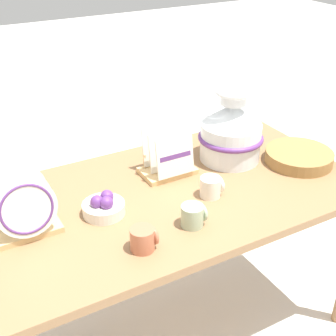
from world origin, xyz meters
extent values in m
plane|color=silver|center=(0.00, 0.00, 0.00)|extent=(14.00, 14.00, 0.00)
cube|color=olive|center=(0.00, 0.00, 0.73)|extent=(1.56, 0.84, 0.03)
cylinder|color=olive|center=(0.73, 0.37, 0.36)|extent=(0.06, 0.06, 0.71)
cylinder|color=silver|center=(0.38, 0.11, 0.83)|extent=(0.27, 0.27, 0.17)
cone|color=silver|center=(0.38, 0.11, 0.96)|extent=(0.27, 0.27, 0.09)
cylinder|color=silver|center=(0.38, 0.11, 1.04)|extent=(0.11, 0.11, 0.06)
torus|color=silver|center=(0.38, 0.11, 1.07)|extent=(0.17, 0.17, 0.02)
torus|color=#60337A|center=(0.38, 0.11, 0.85)|extent=(0.29, 0.29, 0.02)
cube|color=tan|center=(-0.56, 0.02, 0.76)|extent=(0.23, 0.15, 0.02)
cylinder|color=tan|center=(-0.48, 0.08, 0.80)|extent=(0.01, 0.01, 0.06)
cylinder|color=silver|center=(-0.56, -0.05, 0.88)|extent=(0.21, 0.04, 0.21)
torus|color=#5B3375|center=(-0.56, -0.05, 0.88)|extent=(0.18, 0.04, 0.18)
cylinder|color=silver|center=(-0.56, 0.02, 0.88)|extent=(0.21, 0.04, 0.21)
cylinder|color=silver|center=(-0.56, 0.08, 0.88)|extent=(0.21, 0.04, 0.21)
cube|color=tan|center=(0.07, 0.13, 0.76)|extent=(0.23, 0.15, 0.02)
cylinder|color=tan|center=(-0.01, 0.19, 0.80)|extent=(0.01, 0.01, 0.06)
cylinder|color=tan|center=(0.15, 0.19, 0.80)|extent=(0.01, 0.01, 0.06)
cube|color=silver|center=(0.07, 0.07, 0.86)|extent=(0.17, 0.03, 0.17)
cube|color=silver|center=(0.07, 0.13, 0.86)|extent=(0.17, 0.03, 0.17)
cube|color=silver|center=(0.07, 0.20, 0.86)|extent=(0.17, 0.03, 0.17)
cube|color=#5B3375|center=(0.07, 0.07, 0.86)|extent=(0.14, 0.01, 0.02)
cylinder|color=olive|center=(0.63, -0.06, 0.75)|extent=(0.30, 0.30, 0.01)
cylinder|color=olive|center=(0.63, -0.06, 0.76)|extent=(0.30, 0.30, 0.01)
cylinder|color=olive|center=(0.63, -0.06, 0.77)|extent=(0.30, 0.30, 0.01)
cylinder|color=olive|center=(0.63, -0.06, 0.78)|extent=(0.30, 0.30, 0.01)
cylinder|color=olive|center=(0.63, -0.06, 0.79)|extent=(0.30, 0.30, 0.01)
cylinder|color=olive|center=(0.63, -0.06, 0.80)|extent=(0.30, 0.30, 0.01)
cylinder|color=#B76647|center=(-0.25, -0.27, 0.79)|extent=(0.08, 0.08, 0.08)
torus|color=#B76647|center=(-0.21, -0.27, 0.79)|extent=(0.01, 0.07, 0.07)
cylinder|color=#9EB28E|center=(-0.03, -0.24, 0.79)|extent=(0.08, 0.08, 0.08)
torus|color=#9EB28E|center=(0.01, -0.24, 0.79)|extent=(0.01, 0.07, 0.07)
cylinder|color=silver|center=(0.13, -0.11, 0.79)|extent=(0.08, 0.08, 0.08)
torus|color=silver|center=(0.17, -0.11, 0.79)|extent=(0.01, 0.07, 0.07)
cylinder|color=silver|center=(-0.28, -0.02, 0.77)|extent=(0.16, 0.16, 0.04)
sphere|color=#60337A|center=(-0.31, -0.02, 0.81)|extent=(0.05, 0.05, 0.05)
sphere|color=#60337A|center=(-0.26, 0.00, 0.81)|extent=(0.05, 0.05, 0.05)
sphere|color=#60337A|center=(-0.28, -0.04, 0.81)|extent=(0.05, 0.05, 0.05)
camera|label=1|loc=(-0.77, -1.38, 1.74)|focal=50.00mm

